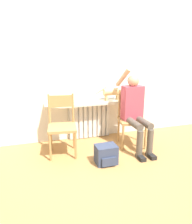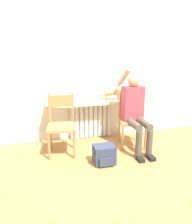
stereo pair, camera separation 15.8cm
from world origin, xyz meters
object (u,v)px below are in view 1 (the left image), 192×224
at_px(person, 135,108).
at_px(backpack, 106,155).
at_px(chair_left, 62,124).
at_px(cat, 113,92).
at_px(chair_right, 131,118).

relative_size(person, backpack, 4.45).
xyz_separation_m(person, backpack, (-0.64, -0.39, -0.55)).
xyz_separation_m(chair_left, cat, (1.01, 0.40, 0.39)).
distance_m(chair_left, backpack, 0.84).
relative_size(person, cat, 2.48).
xyz_separation_m(person, cat, (-0.19, 0.52, 0.19)).
bearing_deg(person, chair_right, 86.02).
distance_m(chair_left, cat, 1.15).
bearing_deg(chair_left, chair_right, 7.84).
bearing_deg(backpack, chair_right, 38.82).
relative_size(chair_right, cat, 1.73).
bearing_deg(chair_right, chair_left, -168.17).
height_order(chair_right, person, person).
bearing_deg(person, backpack, -148.39).
distance_m(chair_left, chair_right, 1.20).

